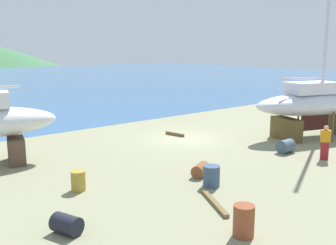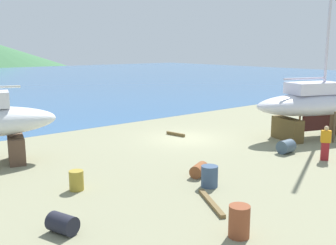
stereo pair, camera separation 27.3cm
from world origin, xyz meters
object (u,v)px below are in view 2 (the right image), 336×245
object	(u,v)px
worker	(325,143)
barrel_tipped_center	(286,147)
sailboat_large_starboard	(317,104)
barrel_tar_black	(199,170)
barrel_rust_mid	(210,176)
barrel_rust_far	(290,106)
barrel_ochre	(76,180)
barrel_blue_faded	(62,224)
barrel_tipped_left	(239,221)

from	to	relation	value
worker	barrel_tipped_center	size ratio (longest dim) A/B	2.05
sailboat_large_starboard	worker	xyz separation A→B (m)	(-4.07, -2.90, -1.14)
barrel_tar_black	barrel_rust_mid	size ratio (longest dim) A/B	1.10
barrel_tar_black	worker	bearing A→B (deg)	-18.57
sailboat_large_starboard	barrel_rust_far	bearing A→B (deg)	59.78
sailboat_large_starboard	barrel_ochre	xyz separation A→B (m)	(-14.95, 0.91, -1.62)
worker	barrel_blue_faded	distance (m)	12.80
barrel_ochre	barrel_blue_faded	xyz separation A→B (m)	(-1.88, -2.92, -0.09)
barrel_rust_far	barrel_tipped_center	xyz separation A→B (m)	(-12.85, -8.29, 0.08)
barrel_tipped_left	barrel_rust_far	world-z (taller)	barrel_tipped_left
barrel_rust_far	barrel_rust_mid	bearing A→B (deg)	-154.34
barrel_rust_mid	barrel_tipped_center	bearing A→B (deg)	8.64
barrel_blue_faded	barrel_tipped_left	world-z (taller)	barrel_tipped_left
barrel_tipped_left	barrel_blue_faded	bearing A→B (deg)	138.11
barrel_tar_black	barrel_blue_faded	bearing A→B (deg)	-169.70
worker	barrel_rust_far	size ratio (longest dim) A/B	2.05
barrel_rust_far	barrel_rust_mid	distance (m)	21.42
barrel_tipped_left	barrel_rust_mid	bearing A→B (deg)	56.51
barrel_ochre	barrel_rust_mid	distance (m)	5.02
worker	barrel_blue_faded	bearing A→B (deg)	135.42
sailboat_large_starboard	barrel_tipped_center	world-z (taller)	sailboat_large_starboard
sailboat_large_starboard	barrel_rust_far	size ratio (longest dim) A/B	16.83
barrel_tar_black	barrel_rust_mid	xyz separation A→B (m)	(-0.57, -1.16, 0.15)
barrel_rust_far	barrel_tar_black	bearing A→B (deg)	-156.59
barrel_rust_far	barrel_rust_mid	xyz separation A→B (m)	(-19.30, -9.27, 0.15)
barrel_blue_faded	barrel_rust_mid	xyz separation A→B (m)	(5.99, 0.03, 0.13)
worker	barrel_tipped_left	bearing A→B (deg)	154.75
barrel_tipped_center	barrel_ochre	bearing A→B (deg)	169.76
barrel_rust_far	barrel_rust_mid	size ratio (longest dim) A/B	0.98
barrel_ochre	barrel_tar_black	world-z (taller)	barrel_ochre
worker	barrel_tipped_left	size ratio (longest dim) A/B	1.80
barrel_tipped_left	barrel_rust_far	size ratio (longest dim) A/B	1.14
barrel_rust_mid	sailboat_large_starboard	bearing A→B (deg)	10.34
barrel_blue_faded	barrel_rust_far	world-z (taller)	barrel_blue_faded
barrel_blue_faded	barrel_tipped_left	bearing A→B (deg)	-41.89
worker	barrel_rust_far	bearing A→B (deg)	-1.46
barrel_blue_faded	barrel_tipped_center	size ratio (longest dim) A/B	1.06
barrel_ochre	barrel_tar_black	xyz separation A→B (m)	(4.68, -1.73, -0.11)
barrel_tar_black	barrel_rust_far	size ratio (longest dim) A/B	1.11
worker	barrel_ochre	xyz separation A→B (m)	(-10.88, 3.81, -0.48)
worker	barrel_rust_mid	xyz separation A→B (m)	(-6.77, 0.92, -0.45)
worker	barrel_rust_mid	bearing A→B (deg)	131.69
sailboat_large_starboard	barrel_tipped_center	size ratio (longest dim) A/B	16.84
barrel_ochre	barrel_tipped_left	world-z (taller)	barrel_tipped_left
barrel_tipped_left	barrel_rust_far	xyz separation A→B (m)	(21.55, 12.66, -0.20)
barrel_blue_faded	barrel_rust_mid	bearing A→B (deg)	0.26
barrel_tar_black	barrel_tipped_center	world-z (taller)	barrel_tipped_center
barrel_tipped_left	barrel_ochre	bearing A→B (deg)	106.56
barrel_tipped_center	worker	bearing A→B (deg)	-80.63
barrel_blue_faded	barrel_tar_black	bearing A→B (deg)	10.30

